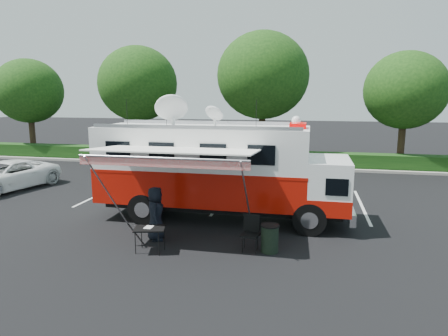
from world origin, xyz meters
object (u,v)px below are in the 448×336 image
Objects in this scene: white_suv at (8,190)px; trash_bin at (270,238)px; command_truck at (219,169)px; folding_table at (150,229)px.

trash_bin reaches higher than white_suv.
command_truck is 1.83× the size of white_suv.
command_truck is 9.15× the size of folding_table.
command_truck is 3.91m from trash_bin.
trash_bin is (13.63, -5.27, 0.43)m from white_suv.
trash_bin reaches higher than folding_table.
white_suv is at bearing 158.86° from trash_bin.
trash_bin is at bearing -7.54° from white_suv.
white_suv is 14.62m from trash_bin.
command_truck reaches higher than trash_bin.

